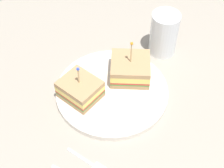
{
  "coord_description": "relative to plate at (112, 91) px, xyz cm",
  "views": [
    {
      "loc": [
        -45.91,
        22.27,
        63.24
      ],
      "look_at": [
        0.0,
        0.0,
        3.38
      ],
      "focal_mm": 54.91,
      "sensor_mm": 36.0,
      "label": 1
    }
  ],
  "objects": [
    {
      "name": "plate",
      "position": [
        0.0,
        0.0,
        0.0
      ],
      "size": [
        26.4,
        26.4,
        1.38
      ],
      "primitive_type": "cylinder",
      "color": "silver",
      "rests_on": "ground_plane"
    },
    {
      "name": "sandwich_half_front",
      "position": [
        2.0,
        -5.78,
        3.18
      ],
      "size": [
        11.95,
        12.14,
        10.97
      ],
      "color": "tan",
      "rests_on": "plate"
    },
    {
      "name": "drink_glass",
      "position": [
        7.47,
        -18.2,
        4.52
      ],
      "size": [
        7.07,
        7.07,
        11.6
      ],
      "color": "gold",
      "rests_on": "ground_plane"
    },
    {
      "name": "sandwich_half_back",
      "position": [
        1.49,
        7.28,
        3.03
      ],
      "size": [
        10.88,
        10.35,
        9.38
      ],
      "color": "tan",
      "rests_on": "plate"
    },
    {
      "name": "ground_plane",
      "position": [
        0.0,
        0.0,
        -1.69
      ],
      "size": [
        95.71,
        95.71,
        2.0
      ],
      "primitive_type": "cube",
      "color": "#9E9384"
    },
    {
      "name": "fork",
      "position": [
        -15.72,
        11.35,
        -0.52
      ],
      "size": [
        10.82,
        6.72,
        0.35
      ],
      "color": "silver",
      "rests_on": "ground_plane"
    }
  ]
}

